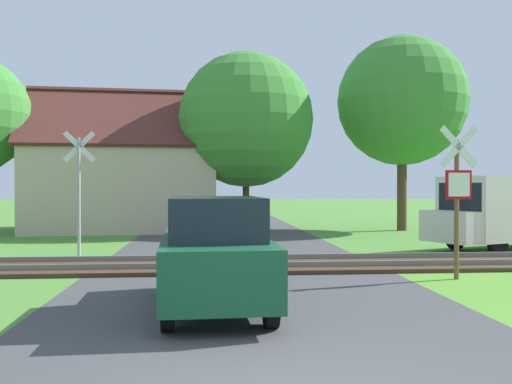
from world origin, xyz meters
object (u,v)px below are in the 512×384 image
object	(u,v)px
house	(123,184)
crossing_sign_far	(79,184)
stop_sign_near	(458,192)
tree_right	(402,101)
tree_center	(246,120)
mail_truck	(506,210)
parked_car	(215,253)

from	to	relation	value
house	crossing_sign_far	bearing A→B (deg)	-93.37
stop_sign_near	tree_right	distance (m)	13.92
tree_center	mail_truck	size ratio (longest dim) A/B	1.47
crossing_sign_far	house	distance (m)	9.78
stop_sign_near	crossing_sign_far	xyz separation A→B (m)	(-8.75, 4.61, 0.18)
house	parked_car	distance (m)	17.31
stop_sign_near	house	world-z (taller)	house
house	parked_car	size ratio (longest dim) A/B	2.13
house	tree_right	world-z (taller)	tree_right
parked_car	house	bearing A→B (deg)	100.64
house	stop_sign_near	bearing A→B (deg)	-62.75
crossing_sign_far	house	size ratio (longest dim) A/B	0.40
stop_sign_near	mail_truck	world-z (taller)	stop_sign_near
tree_center	mail_truck	xyz separation A→B (m)	(7.40, -7.82, -3.56)
tree_right	parked_car	xyz separation A→B (m)	(-8.41, -15.39, -4.79)
tree_center	house	bearing A→B (deg)	165.03
tree_right	tree_center	xyz separation A→B (m)	(-6.88, -0.01, -0.89)
tree_right	tree_center	world-z (taller)	tree_right
crossing_sign_far	parked_car	size ratio (longest dim) A/B	0.86
tree_right	parked_car	distance (m)	18.18
house	mail_truck	world-z (taller)	house
tree_right	tree_center	distance (m)	6.94
crossing_sign_far	parked_car	world-z (taller)	crossing_sign_far
tree_center	mail_truck	bearing A→B (deg)	-46.59
tree_right	parked_car	world-z (taller)	tree_right
tree_right	mail_truck	bearing A→B (deg)	-86.25
stop_sign_near	tree_center	xyz separation A→B (m)	(-3.56, 12.95, 2.96)
house	tree_right	bearing A→B (deg)	-11.35
mail_truck	stop_sign_near	bearing A→B (deg)	121.30
crossing_sign_far	tree_center	xyz separation A→B (m)	(5.18, 8.34, 2.79)
house	mail_truck	distance (m)	15.82
crossing_sign_far	stop_sign_near	bearing A→B (deg)	-30.00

